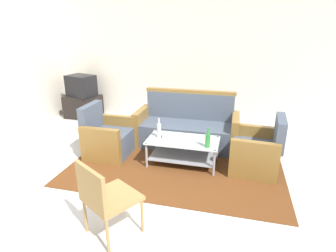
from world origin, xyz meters
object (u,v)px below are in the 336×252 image
armchair_left (108,138)px  cup (164,135)px  tv_stand (83,107)px  wicker_chair (104,195)px  couch (187,129)px  bottle_green (208,140)px  television (81,86)px  armchair_right (257,152)px  coffee_table (183,148)px  bottle_clear (159,130)px

armchair_left → cup: size_ratio=8.50×
armchair_left → tv_stand: bearing=-139.0°
wicker_chair → couch: bearing=112.8°
bottle_green → television: size_ratio=0.42×
couch → bottle_green: couch is taller
cup → tv_stand: 3.01m
armchair_left → armchair_right: bearing=91.6°
television → couch: bearing=176.2°
wicker_chair → coffee_table: bearing=107.0°
tv_stand → coffee_table: bearing=-32.2°
armchair_left → tv_stand: armchair_left is taller
cup → coffee_table: bearing=1.1°
bottle_clear → wicker_chair: bearing=-91.8°
coffee_table → wicker_chair: size_ratio=1.31×
armchair_right → wicker_chair: (-1.55, -1.84, 0.21)m
armchair_right → cup: size_ratio=8.50×
bottle_green → television: (-3.14, 1.91, 0.24)m
couch → wicker_chair: size_ratio=2.15×
cup → television: television is taller
armchair_right → television: (-3.85, 1.65, 0.47)m
coffee_table → bottle_green: size_ratio=3.71×
bottle_green → armchair_right: bearing=20.0°
couch → armchair_right: couch is taller
couch → cup: 0.79m
bottle_green → television: television is taller
coffee_table → cup: bearing=-178.9°
wicker_chair → tv_stand: bearing=154.6°
armchair_left → wicker_chair: 1.98m
couch → cup: (-0.22, -0.75, 0.14)m
armchair_left → wicker_chair: armchair_left is taller
cup → television: size_ratio=0.14×
armchair_left → armchair_right: (2.39, 0.05, 0.00)m
couch → armchair_right: size_ratio=2.12×
bottle_green → wicker_chair: bearing=-118.0°
cup → bottle_green: bearing=-14.0°
couch → television: (-2.67, 0.99, 0.44)m
armchair_left → bottle_clear: size_ratio=2.68×
bottle_green → coffee_table: bearing=155.8°
armchair_right → wicker_chair: 2.41m
armchair_left → wicker_chair: (0.84, -1.78, 0.21)m
tv_stand → wicker_chair: size_ratio=0.95×
armchair_right → bottle_clear: size_ratio=2.68×
coffee_table → television: size_ratio=1.57×
bottle_green → cup: bearing=166.0°
couch → bottle_green: (0.47, -0.92, 0.21)m
armchair_right → cup: armchair_right is taller
tv_stand → bottle_clear: bearing=-36.1°
tv_stand → television: 0.50m
armchair_left → armchair_right: same height
bottle_clear → television: 2.93m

